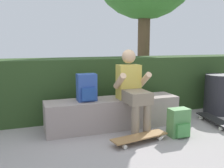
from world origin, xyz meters
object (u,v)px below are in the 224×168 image
object	(u,v)px
person_skater	(132,87)
skateboard_beside_bench	(214,120)
skateboard_near_person	(140,137)
trash_bin	(218,94)
backpack_on_ground	(179,123)
bench_main	(113,113)
backpack_on_bench	(87,88)

from	to	relation	value
person_skater	skateboard_beside_bench	bearing A→B (deg)	-8.83
skateboard_near_person	trash_bin	bearing A→B (deg)	21.15
skateboard_beside_bench	backpack_on_ground	bearing A→B (deg)	-163.92
trash_bin	skateboard_beside_bench	bearing A→B (deg)	-135.49
trash_bin	bench_main	bearing A→B (deg)	-177.99
skateboard_beside_bench	backpack_on_bench	world-z (taller)	backpack_on_bench
skateboard_near_person	skateboard_beside_bench	distance (m)	1.50
skateboard_beside_bench	backpack_on_bench	bearing A→B (deg)	168.25
skateboard_beside_bench	backpack_on_bench	distance (m)	2.13
backpack_on_ground	trash_bin	world-z (taller)	trash_bin
bench_main	backpack_on_bench	distance (m)	0.60
skateboard_beside_bench	skateboard_near_person	bearing A→B (deg)	-169.76
person_skater	backpack_on_ground	distance (m)	0.83
backpack_on_bench	trash_bin	bearing A→B (deg)	1.89
bench_main	skateboard_beside_bench	xyz separation A→B (m)	(1.59, -0.43, -0.15)
bench_main	backpack_on_bench	xyz separation A→B (m)	(-0.42, -0.01, 0.42)
skateboard_near_person	backpack_on_ground	xyz separation A→B (m)	(0.62, 0.02, 0.12)
bench_main	trash_bin	world-z (taller)	trash_bin
backpack_on_bench	backpack_on_ground	world-z (taller)	backpack_on_bench
backpack_on_bench	backpack_on_ground	bearing A→B (deg)	-29.92
backpack_on_bench	person_skater	bearing A→B (deg)	-17.80
person_skater	skateboard_near_person	xyz separation A→B (m)	(-0.10, -0.48, -0.58)
backpack_on_bench	trash_bin	world-z (taller)	backpack_on_bench
backpack_on_ground	skateboard_beside_bench	bearing A→B (deg)	16.08
trash_bin	skateboard_near_person	bearing A→B (deg)	-158.85
person_skater	skateboard_near_person	size ratio (longest dim) A/B	1.47
trash_bin	backpack_on_ground	bearing A→B (deg)	-151.29
skateboard_beside_bench	trash_bin	size ratio (longest dim) A/B	1.12
bench_main	backpack_on_bench	size ratio (longest dim) A/B	5.20
bench_main	backpack_on_ground	distance (m)	1.00
bench_main	backpack_on_ground	size ratio (longest dim) A/B	5.20
skateboard_near_person	trash_bin	xyz separation A→B (m)	(1.98, 0.77, 0.29)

